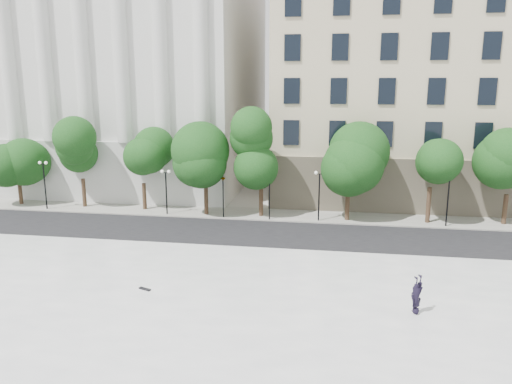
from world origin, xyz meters
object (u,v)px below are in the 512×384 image
traffic_light_west (223,176)px  traffic_light_east (270,177)px  person_lying (416,308)px  skateboard (145,289)px

traffic_light_west → traffic_light_east: traffic_light_east is taller
traffic_light_west → person_lying: traffic_light_west is taller
traffic_light_west → person_lying: 21.77m
person_lying → skateboard: person_lying is taller
traffic_light_east → skateboard: traffic_light_east is taller
traffic_light_east → person_lying: bearing=-60.8°
skateboard → person_lying: bearing=18.3°
traffic_light_east → person_lying: 19.59m
traffic_light_west → person_lying: (13.40, -16.90, -2.97)m
traffic_light_west → traffic_light_east: (3.97, 0.00, 0.04)m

